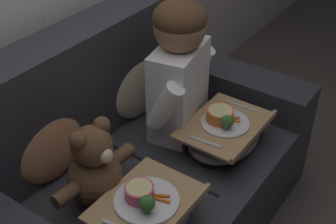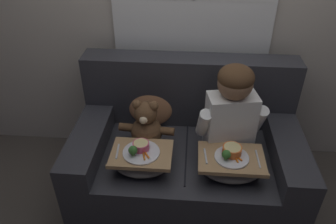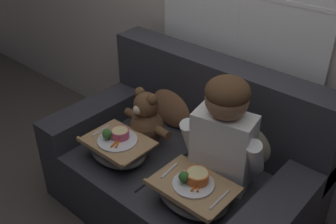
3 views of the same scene
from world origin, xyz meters
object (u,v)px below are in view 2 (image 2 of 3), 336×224
at_px(teddy_bear, 146,127).
at_px(throw_pillow_behind_teddy, 151,103).
at_px(child_figure, 232,106).
at_px(throw_pillow_behind_child, 227,106).
at_px(lap_tray_teddy, 142,159).
at_px(couch, 186,151).
at_px(lap_tray_child, 231,164).

bearing_deg(teddy_bear, throw_pillow_behind_teddy, 89.92).
bearing_deg(child_figure, throw_pillow_behind_teddy, 155.41).
bearing_deg(throw_pillow_behind_child, lap_tray_teddy, -138.38).
xyz_separation_m(couch, throw_pillow_behind_child, (0.29, 0.22, 0.28)).
height_order(teddy_bear, lap_tray_teddy, teddy_bear).
height_order(throw_pillow_behind_child, child_figure, child_figure).
height_order(child_figure, lap_tray_child, child_figure).
bearing_deg(lap_tray_teddy, child_figure, 23.32).
xyz_separation_m(child_figure, lap_tray_teddy, (-0.59, -0.25, -0.29)).
bearing_deg(couch, teddy_bear, -169.51).
distance_m(couch, lap_tray_teddy, 0.46).
relative_size(throw_pillow_behind_teddy, teddy_bear, 0.97).
distance_m(child_figure, lap_tray_teddy, 0.70).
height_order(lap_tray_child, lap_tray_teddy, lap_tray_teddy).
bearing_deg(lap_tray_teddy, teddy_bear, 89.89).
relative_size(child_figure, teddy_bear, 1.64).
bearing_deg(lap_tray_child, lap_tray_teddy, -179.94).
height_order(child_figure, teddy_bear, child_figure).
distance_m(throw_pillow_behind_teddy, lap_tray_teddy, 0.54).
height_order(throw_pillow_behind_child, lap_tray_child, throw_pillow_behind_child).
bearing_deg(lap_tray_child, teddy_bear, 157.01).
distance_m(child_figure, teddy_bear, 0.62).
bearing_deg(throw_pillow_behind_child, couch, -143.36).
relative_size(couch, lap_tray_child, 3.76).
xyz_separation_m(teddy_bear, lap_tray_teddy, (-0.00, -0.25, -0.08)).
bearing_deg(throw_pillow_behind_teddy, throw_pillow_behind_child, 0.00).
xyz_separation_m(throw_pillow_behind_child, teddy_bear, (-0.59, -0.27, -0.03)).
bearing_deg(throw_pillow_behind_child, throw_pillow_behind_teddy, 180.00).
bearing_deg(child_figure, throw_pillow_behind_child, 90.05).
bearing_deg(couch, lap_tray_teddy, -134.08).
bearing_deg(lap_tray_teddy, lap_tray_child, 0.06).
xyz_separation_m(throw_pillow_behind_child, throw_pillow_behind_teddy, (-0.59, 0.00, 0.00)).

